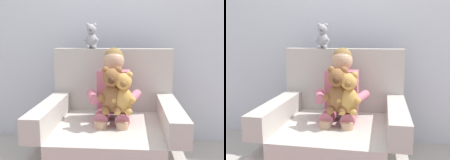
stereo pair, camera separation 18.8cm
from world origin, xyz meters
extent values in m
cube|color=silver|center=(0.00, 0.78, 1.30)|extent=(6.00, 0.10, 2.60)
cube|color=#BCB7AD|center=(0.00, 0.00, 0.15)|extent=(1.06, 0.93, 0.30)
cube|color=beige|center=(0.00, -0.07, 0.36)|extent=(0.78, 0.79, 0.12)
cube|color=#BCB7AD|center=(0.00, 0.39, 0.70)|extent=(1.06, 0.14, 0.56)
cube|color=#BCB7AD|center=(-0.46, -0.07, 0.51)|extent=(0.14, 0.79, 0.17)
cube|color=#BCB7AD|center=(0.46, -0.07, 0.51)|extent=(0.14, 0.79, 0.17)
cube|color=#C66B7F|center=(0.02, 0.14, 0.65)|extent=(0.26, 0.16, 0.34)
sphere|color=tan|center=(0.02, 0.14, 0.90)|extent=(0.17, 0.17, 0.17)
sphere|color=olive|center=(0.02, 0.15, 0.93)|extent=(0.16, 0.16, 0.16)
cylinder|color=#C66B7F|center=(-0.06, 0.01, 0.48)|extent=(0.11, 0.26, 0.11)
cylinder|color=tan|center=(-0.06, -0.12, 0.33)|extent=(0.09, 0.09, 0.30)
cylinder|color=#C66B7F|center=(0.10, 0.01, 0.48)|extent=(0.11, 0.26, 0.11)
cylinder|color=tan|center=(0.10, -0.12, 0.33)|extent=(0.09, 0.09, 0.30)
cylinder|color=#C66B7F|center=(-0.14, 0.02, 0.63)|extent=(0.13, 0.27, 0.07)
cylinder|color=#C66B7F|center=(0.18, 0.02, 0.63)|extent=(0.13, 0.27, 0.07)
ellipsoid|color=gold|center=(0.11, -0.08, 0.63)|extent=(0.14, 0.12, 0.19)
sphere|color=gold|center=(0.11, -0.09, 0.77)|extent=(0.12, 0.12, 0.12)
sphere|color=brown|center=(0.11, -0.14, 0.76)|extent=(0.05, 0.05, 0.05)
sphere|color=gold|center=(0.06, -0.08, 0.82)|extent=(0.05, 0.05, 0.05)
sphere|color=gold|center=(0.04, -0.11, 0.64)|extent=(0.05, 0.05, 0.05)
sphere|color=gold|center=(0.07, -0.13, 0.56)|extent=(0.05, 0.05, 0.05)
sphere|color=gold|center=(0.15, -0.08, 0.82)|extent=(0.05, 0.05, 0.05)
sphere|color=gold|center=(0.18, -0.11, 0.64)|extent=(0.05, 0.05, 0.05)
sphere|color=gold|center=(0.15, -0.13, 0.56)|extent=(0.05, 0.05, 0.05)
ellipsoid|color=brown|center=(0.02, -0.07, 0.64)|extent=(0.16, 0.14, 0.21)
sphere|color=brown|center=(0.02, -0.08, 0.80)|extent=(0.14, 0.14, 0.14)
sphere|color=#4C2D19|center=(0.02, -0.14, 0.79)|extent=(0.05, 0.05, 0.05)
sphere|color=brown|center=(-0.02, -0.08, 0.85)|extent=(0.05, 0.05, 0.05)
sphere|color=brown|center=(-0.05, -0.11, 0.65)|extent=(0.05, 0.05, 0.05)
sphere|color=brown|center=(-0.02, -0.13, 0.56)|extent=(0.06, 0.06, 0.06)
sphere|color=brown|center=(0.07, -0.08, 0.85)|extent=(0.05, 0.05, 0.05)
sphere|color=brown|center=(0.10, -0.11, 0.65)|extent=(0.05, 0.05, 0.05)
sphere|color=brown|center=(0.07, -0.13, 0.56)|extent=(0.06, 0.06, 0.06)
ellipsoid|color=#9E9EA3|center=(-0.20, 0.39, 1.05)|extent=(0.10, 0.09, 0.14)
sphere|color=#9E9EA3|center=(-0.20, 0.39, 1.16)|extent=(0.09, 0.09, 0.09)
sphere|color=slate|center=(-0.20, 0.35, 1.15)|extent=(0.03, 0.03, 0.03)
sphere|color=#9E9EA3|center=(-0.23, 0.39, 1.19)|extent=(0.04, 0.04, 0.04)
sphere|color=#9E9EA3|center=(-0.24, 0.37, 1.06)|extent=(0.04, 0.04, 0.04)
sphere|color=#9E9EA3|center=(-0.22, 0.35, 1.00)|extent=(0.04, 0.04, 0.04)
sphere|color=#9E9EA3|center=(-0.16, 0.39, 1.19)|extent=(0.04, 0.04, 0.04)
sphere|color=#9E9EA3|center=(-0.15, 0.37, 1.06)|extent=(0.04, 0.04, 0.04)
sphere|color=#9E9EA3|center=(-0.17, 0.35, 1.00)|extent=(0.04, 0.04, 0.04)
camera|label=1|loc=(0.16, -1.90, 1.10)|focal=40.94mm
camera|label=2|loc=(0.34, -1.88, 1.10)|focal=40.94mm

